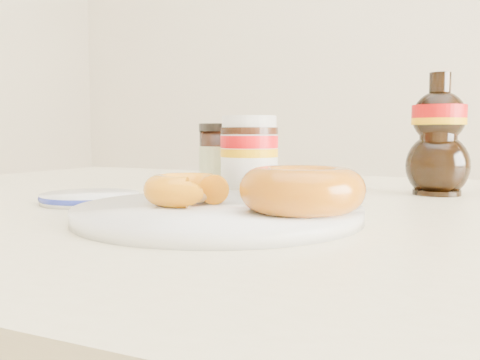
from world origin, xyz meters
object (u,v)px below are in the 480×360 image
at_px(plate, 218,212).
at_px(dark_jar, 220,159).
at_px(nutella_jar, 249,154).
at_px(blue_rim_saucer, 90,198).
at_px(donut_bitten, 187,189).
at_px(syrup_bottle, 438,134).
at_px(donut_whole, 302,189).
at_px(dining_table, 297,271).

xyz_separation_m(plate, dark_jar, (-0.11, 0.22, 0.04)).
xyz_separation_m(nutella_jar, blue_rim_saucer, (-0.15, -0.14, -0.05)).
bearing_deg(dark_jar, plate, -63.06).
bearing_deg(donut_bitten, syrup_bottle, 36.42).
relative_size(syrup_bottle, blue_rim_saucer, 1.38).
relative_size(syrup_bottle, dark_jar, 1.69).
bearing_deg(dark_jar, blue_rim_saucer, -116.57).
relative_size(nutella_jar, blue_rim_saucer, 0.89).
bearing_deg(plate, blue_rim_saucer, 167.28).
bearing_deg(donut_bitten, donut_whole, -20.32).
distance_m(syrup_bottle, blue_rim_saucer, 0.47).
xyz_separation_m(syrup_bottle, blue_rim_saucer, (-0.37, -0.27, -0.08)).
xyz_separation_m(donut_bitten, blue_rim_saucer, (-0.17, 0.05, -0.02)).
xyz_separation_m(dining_table, plate, (-0.03, -0.15, 0.09)).
distance_m(donut_whole, syrup_bottle, 0.33).
bearing_deg(plate, dining_table, 78.82).
bearing_deg(donut_bitten, nutella_jar, 73.96).
relative_size(dining_table, dark_jar, 14.30).
bearing_deg(syrup_bottle, blue_rim_saucer, -143.74).
xyz_separation_m(donut_whole, blue_rim_saucer, (-0.29, 0.05, -0.03)).
distance_m(donut_whole, blue_rim_saucer, 0.29).
height_order(donut_whole, nutella_jar, nutella_jar).
relative_size(plate, donut_whole, 2.47).
distance_m(donut_bitten, blue_rim_saucer, 0.17).
xyz_separation_m(nutella_jar, syrup_bottle, (0.22, 0.14, 0.03)).
bearing_deg(dark_jar, dining_table, -25.67).
distance_m(dark_jar, blue_rim_saucer, 0.20).
relative_size(nutella_jar, syrup_bottle, 0.64).
relative_size(donut_whole, blue_rim_saucer, 0.94).
height_order(dining_table, donut_whole, donut_whole).
bearing_deg(nutella_jar, dining_table, -20.96).
xyz_separation_m(plate, syrup_bottle, (0.17, 0.32, 0.08)).
bearing_deg(plate, syrup_bottle, 61.44).
height_order(nutella_jar, blue_rim_saucer, nutella_jar).
bearing_deg(blue_rim_saucer, dark_jar, 63.43).
relative_size(donut_bitten, syrup_bottle, 0.51).
bearing_deg(dark_jar, nutella_jar, -31.14).
distance_m(donut_whole, dark_jar, 0.30).
distance_m(dining_table, donut_bitten, 0.20).
bearing_deg(syrup_bottle, dark_jar, -160.99).
bearing_deg(blue_rim_saucer, syrup_bottle, 36.26).
height_order(donut_bitten, syrup_bottle, syrup_bottle).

